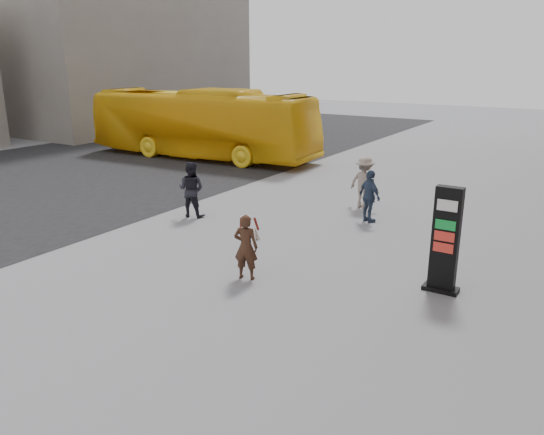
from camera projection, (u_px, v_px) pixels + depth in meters
The scene contains 9 objects.
ground at pixel (220, 283), 11.95m from camera, with size 100.00×100.00×0.00m, color #9E9EA3.
road at pixel (49, 177), 22.62m from camera, with size 16.00×60.00×0.01m, color black.
bg_building_far at pixel (124, 56), 38.93m from camera, with size 10.00×18.00×10.00m, color gray.
info_pylon at pixel (445, 240), 11.23m from camera, with size 0.75×0.38×2.33m.
woman at pixel (246, 246), 11.99m from camera, with size 0.69×0.65×1.53m.
bus at pixel (201, 124), 26.53m from camera, with size 2.86×12.24×3.41m, color yellow.
pedestrian_a at pixel (191, 189), 16.74m from camera, with size 0.86×0.67×1.77m, color black.
pedestrian_b at pixel (364, 182), 17.73m from camera, with size 1.12×0.65×1.74m, color gray.
pedestrian_c at pixel (370, 196), 16.18m from camera, with size 0.95×0.40×1.63m, color #354662.
Camera 1 is at (6.85, -8.70, 4.88)m, focal length 35.00 mm.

